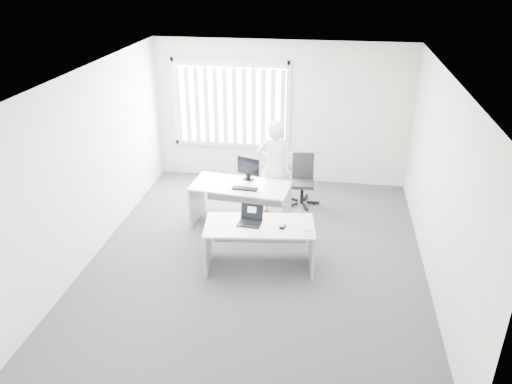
% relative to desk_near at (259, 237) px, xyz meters
% --- Properties ---
extents(ground, '(6.00, 6.00, 0.00)m').
position_rel_desk_near_xyz_m(ground, '(-0.07, 0.25, -0.52)').
color(ground, '#57585F').
rests_on(ground, ground).
extents(wall_back, '(5.00, 0.02, 2.80)m').
position_rel_desk_near_xyz_m(wall_back, '(-0.07, 3.25, 0.88)').
color(wall_back, silver).
rests_on(wall_back, ground).
extents(wall_front, '(5.00, 0.02, 2.80)m').
position_rel_desk_near_xyz_m(wall_front, '(-0.07, -2.75, 0.88)').
color(wall_front, silver).
rests_on(wall_front, ground).
extents(wall_left, '(0.02, 6.00, 2.80)m').
position_rel_desk_near_xyz_m(wall_left, '(-2.57, 0.25, 0.88)').
color(wall_left, silver).
rests_on(wall_left, ground).
extents(wall_right, '(0.02, 6.00, 2.80)m').
position_rel_desk_near_xyz_m(wall_right, '(2.43, 0.25, 0.88)').
color(wall_right, silver).
rests_on(wall_right, ground).
extents(ceiling, '(5.00, 6.00, 0.02)m').
position_rel_desk_near_xyz_m(ceiling, '(-0.07, 0.25, 2.28)').
color(ceiling, white).
rests_on(ceiling, wall_back).
extents(window, '(2.32, 0.06, 1.76)m').
position_rel_desk_near_xyz_m(window, '(-1.07, 3.21, 1.03)').
color(window, silver).
rests_on(window, wall_back).
extents(blinds, '(2.20, 0.10, 1.50)m').
position_rel_desk_near_xyz_m(blinds, '(-1.07, 3.15, 1.00)').
color(blinds, white).
rests_on(blinds, wall_back).
extents(desk_near, '(1.65, 0.93, 0.71)m').
position_rel_desk_near_xyz_m(desk_near, '(0.00, 0.00, 0.00)').
color(desk_near, white).
rests_on(desk_near, ground).
extents(desk_far, '(1.69, 0.91, 0.74)m').
position_rel_desk_near_xyz_m(desk_far, '(-0.51, 1.24, 0.02)').
color(desk_far, white).
rests_on(desk_far, ground).
extents(office_chair, '(0.58, 0.58, 0.95)m').
position_rel_desk_near_xyz_m(office_chair, '(0.47, 2.21, -0.22)').
color(office_chair, black).
rests_on(office_chair, ground).
extents(person, '(0.63, 0.42, 1.73)m').
position_rel_desk_near_xyz_m(person, '(-0.00, 1.77, 0.35)').
color(person, white).
rests_on(person, ground).
extents(laptop, '(0.36, 0.32, 0.26)m').
position_rel_desk_near_xyz_m(laptop, '(-0.14, -0.01, 0.33)').
color(laptop, black).
rests_on(laptop, desk_near).
extents(paper_sheet, '(0.35, 0.33, 0.00)m').
position_rel_desk_near_xyz_m(paper_sheet, '(0.33, -0.07, 0.20)').
color(paper_sheet, silver).
rests_on(paper_sheet, desk_near).
extents(mouse, '(0.09, 0.13, 0.05)m').
position_rel_desk_near_xyz_m(mouse, '(0.34, -0.04, 0.23)').
color(mouse, '#AEAEB0').
rests_on(mouse, paper_sheet).
extents(booklet, '(0.17, 0.22, 0.01)m').
position_rel_desk_near_xyz_m(booklet, '(0.70, -0.14, 0.20)').
color(booklet, white).
rests_on(booklet, desk_near).
extents(keyboard, '(0.43, 0.17, 0.02)m').
position_rel_desk_near_xyz_m(keyboard, '(-0.41, 1.09, 0.23)').
color(keyboard, black).
rests_on(keyboard, desk_far).
extents(monitor, '(0.43, 0.25, 0.41)m').
position_rel_desk_near_xyz_m(monitor, '(-0.41, 1.47, 0.43)').
color(monitor, black).
rests_on(monitor, desk_far).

